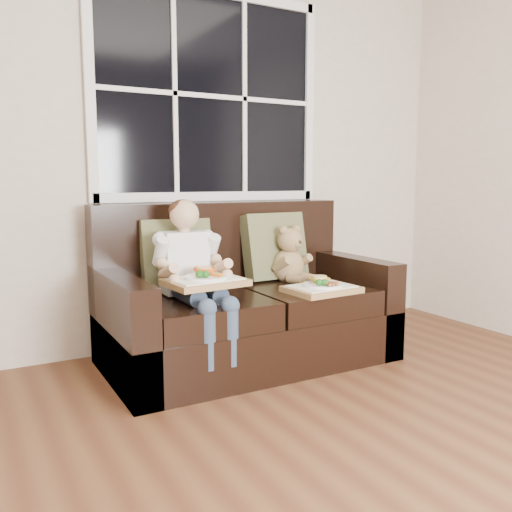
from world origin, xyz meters
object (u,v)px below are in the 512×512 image
loveseat (243,309)px  child (191,264)px  tray_left (205,280)px  teddy_bear (289,258)px  tray_right (322,288)px

loveseat → child: bearing=-163.1°
loveseat → tray_left: 0.54m
teddy_bear → loveseat: bearing=173.1°
loveseat → tray_right: 0.52m
loveseat → child: size_ratio=2.02×
tray_left → tray_right: bearing=-11.5°
loveseat → teddy_bear: (0.36, 0.03, 0.29)m
loveseat → teddy_bear: 0.46m
tray_right → loveseat: bearing=128.9°
loveseat → child: child is taller
teddy_bear → tray_right: size_ratio=0.90×
loveseat → tray_right: (0.33, -0.36, 0.17)m
child → loveseat: bearing=16.9°
child → teddy_bear: bearing=11.5°
tray_left → tray_right: (0.71, -0.08, -0.10)m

